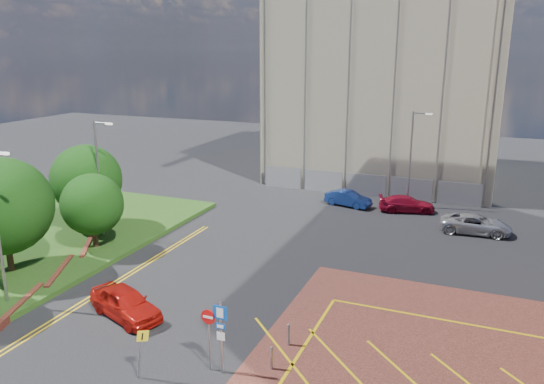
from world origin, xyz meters
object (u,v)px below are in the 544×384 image
Objects in this scene: car_blue_back at (348,198)px; car_silver_back at (476,224)px; car_red_back at (407,204)px; sign_cluster at (216,329)px; tree_c at (92,204)px; warning_sign at (141,348)px; lamp_back at (411,156)px; lamp_left_far at (100,174)px; car_red_left at (125,303)px; tree_b at (3,206)px; tree_d at (86,180)px.

car_blue_back is 0.80× the size of car_silver_back.
sign_cluster is at bearing 155.90° from car_red_back.
tree_c is 2.18× the size of warning_sign.
car_blue_back is at bearing 77.28° from car_red_back.
car_red_back is at bearing 76.76° from warning_sign.
warning_sign reaches higher than car_silver_back.
tree_c is 16.53m from sign_cluster.
lamp_back is 2.50× the size of sign_cluster.
lamp_left_far is 12.59m from car_red_left.
warning_sign is at bearing 150.65° from car_silver_back.
lamp_back is at bearing 45.36° from car_silver_back.
car_silver_back is (9.24, 22.16, -1.27)m from sign_cluster.
lamp_back is at bearing 40.86° from lamp_left_far.
car_red_left is (7.40, -6.61, -2.43)m from tree_c.
tree_c is at bearing 116.74° from car_silver_back.
sign_cluster is 0.72× the size of car_red_back.
car_red_left is at bearing -41.77° from tree_c.
sign_cluster is at bearing -14.26° from tree_b.
car_silver_back is (5.46, -4.86, -3.68)m from lamp_back.
sign_cluster is 24.04m from car_silver_back.
car_silver_back is at bearing -41.68° from lamp_back.
lamp_back is 1.80× the size of car_red_left.
tree_c reaches higher than car_red_left.
lamp_left_far is 2.04× the size of car_blue_back.
warning_sign is 0.57× the size of car_blue_back.
tree_c reaches higher than car_blue_back.
tree_b is 1.51× the size of car_red_left.
lamp_back reaches higher than car_blue_back.
tree_b is 3.00× the size of warning_sign.
lamp_left_far is 3.56× the size of warning_sign.
lamp_back is 1.79× the size of car_red_back.
lamp_left_far is at bearing 133.98° from warning_sign.
car_blue_back is at bearing 40.08° from tree_d.
sign_cluster is (-3.78, -27.02, -2.41)m from lamp_back.
tree_b is 29.39m from car_red_back.
tree_d is 1.55× the size of car_blue_back.
lamp_left_far reaches higher than car_blue_back.
tree_c is 1.00× the size of car_silver_back.
car_red_back is at bearing -3.10° from car_red_left.
tree_c is 20.91m from car_blue_back.
car_blue_back is (13.75, 14.32, -4.01)m from lamp_left_far.
tree_c is 15.57m from warning_sign.
tree_c is 1.53× the size of sign_cluster.
car_red_left is (-3.86, 4.01, -0.67)m from warning_sign.
car_silver_back is at bearing 63.62° from warning_sign.
tree_d is 20.94m from car_blue_back.
sign_cluster is 25.39m from car_blue_back.
lamp_left_far reaches higher than tree_b.
lamp_back is at bearing -1.70° from car_red_left.
lamp_left_far is (-0.92, 2.00, 1.47)m from tree_c.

